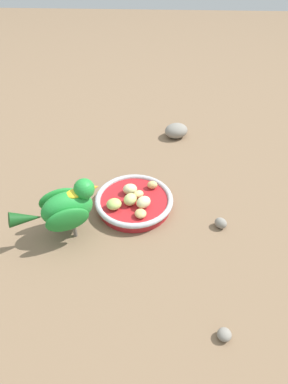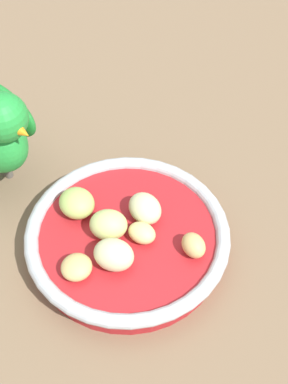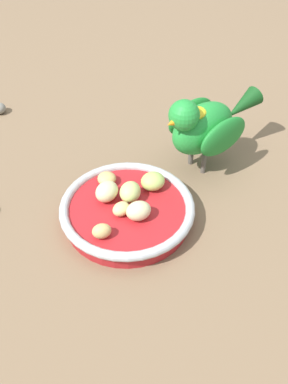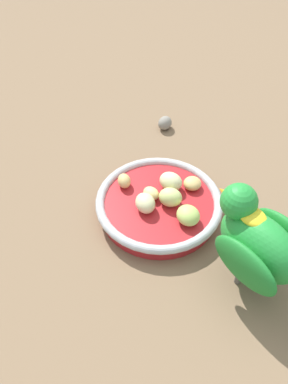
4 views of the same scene
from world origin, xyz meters
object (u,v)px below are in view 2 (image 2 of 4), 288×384
object	(u,v)px
apple_piece_5	(194,245)
apple_piece_4	(143,235)
apple_piece_1	(145,208)
apple_piece_3	(115,254)
feeding_bowl	(128,239)
apple_piece_0	(108,225)
apple_piece_6	(77,267)
apple_piece_2	(77,203)

from	to	relation	value
apple_piece_5	apple_piece_4	bearing A→B (deg)	-130.90
apple_piece_1	apple_piece_3	world-z (taller)	apple_piece_3
feeding_bowl	apple_piece_0	size ratio (longest dim) A/B	5.50
apple_piece_4	apple_piece_6	size ratio (longest dim) A/B	0.94
apple_piece_1	apple_piece_4	distance (m)	0.03
apple_piece_2	apple_piece_6	bearing A→B (deg)	-21.46
feeding_bowl	apple_piece_5	distance (m)	0.07
apple_piece_0	feeding_bowl	bearing A→B (deg)	62.67
apple_piece_0	apple_piece_5	bearing A→B (deg)	50.00
apple_piece_0	apple_piece_4	size ratio (longest dim) A/B	1.32
apple_piece_1	apple_piece_3	distance (m)	0.06
apple_piece_0	apple_piece_1	xyz separation A→B (m)	(-0.00, 0.04, -0.00)
apple_piece_6	apple_piece_2	bearing A→B (deg)	158.54
apple_piece_3	apple_piece_5	world-z (taller)	apple_piece_3
feeding_bowl	apple_piece_2	xyz separation A→B (m)	(-0.05, -0.03, 0.02)
apple_piece_4	feeding_bowl	bearing A→B (deg)	-140.78
apple_piece_0	apple_piece_6	distance (m)	0.05
feeding_bowl	apple_piece_4	size ratio (longest dim) A/B	7.25
apple_piece_2	apple_piece_1	bearing A→B (deg)	58.35
feeding_bowl	apple_piece_5	xyz separation A→B (m)	(0.05, 0.05, 0.02)
apple_piece_2	apple_piece_3	size ratio (longest dim) A/B	0.98
apple_piece_3	apple_piece_5	distance (m)	0.07
feeding_bowl	apple_piece_1	bearing A→B (deg)	115.60
apple_piece_4	apple_piece_6	distance (m)	0.07
apple_piece_1	apple_piece_4	world-z (taller)	apple_piece_1
feeding_bowl	apple_piece_2	bearing A→B (deg)	-144.90
apple_piece_5	apple_piece_6	xyz separation A→B (m)	(-0.03, -0.11, -0.00)
apple_piece_0	apple_piece_3	xyz separation A→B (m)	(0.03, -0.01, -0.00)
feeding_bowl	apple_piece_5	size ratio (longest dim) A/B	7.43
feeding_bowl	apple_piece_5	world-z (taller)	apple_piece_5
apple_piece_1	feeding_bowl	bearing A→B (deg)	-64.40
apple_piece_1	apple_piece_4	size ratio (longest dim) A/B	1.32
apple_piece_5	apple_piece_6	distance (m)	0.11
feeding_bowl	apple_piece_2	distance (m)	0.06
apple_piece_0	apple_piece_4	world-z (taller)	apple_piece_0
apple_piece_0	apple_piece_5	distance (m)	0.08
feeding_bowl	apple_piece_4	xyz separation A→B (m)	(0.01, 0.01, 0.02)
feeding_bowl	apple_piece_0	bearing A→B (deg)	-117.33
apple_piece_1	apple_piece_6	distance (m)	0.09
apple_piece_3	apple_piece_6	size ratio (longest dim) A/B	1.30
apple_piece_3	apple_piece_4	xyz separation A→B (m)	(-0.01, 0.03, -0.01)
apple_piece_1	apple_piece_2	distance (m)	0.07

